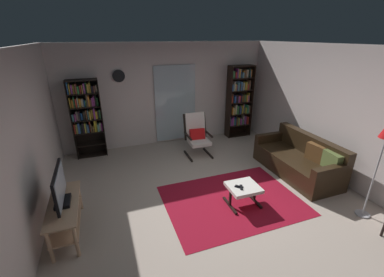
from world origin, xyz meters
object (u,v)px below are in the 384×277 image
(television, at_px, (60,188))
(bookshelf_near_tv, at_px, (86,114))
(tv_stand, at_px, (66,213))
(wall_clock, at_px, (119,76))
(tv_remote, at_px, (241,187))
(bookshelf_near_sofa, at_px, (239,100))
(lounge_armchair, at_px, (197,134))
(ottoman, at_px, (243,189))
(cell_phone, at_px, (239,187))
(leather_sofa, at_px, (299,160))

(television, bearing_deg, bookshelf_near_tv, 82.95)
(tv_stand, distance_m, television, 0.43)
(wall_clock, bearing_deg, tv_remote, -63.99)
(tv_stand, xyz_separation_m, bookshelf_near_sofa, (4.34, 2.64, 0.71))
(bookshelf_near_sofa, xyz_separation_m, lounge_armchair, (-1.56, -0.78, -0.52))
(tv_stand, relative_size, ottoman, 2.20)
(bookshelf_near_tv, distance_m, wall_clock, 1.16)
(bookshelf_near_sofa, bearing_deg, tv_stand, -148.68)
(ottoman, xyz_separation_m, cell_phone, (-0.09, -0.01, 0.07))
(leather_sofa, bearing_deg, tv_remote, -161.83)
(tv_stand, height_order, lounge_armchair, lounge_armchair)
(bookshelf_near_sofa, distance_m, leather_sofa, 2.54)
(bookshelf_near_sofa, bearing_deg, wall_clock, 176.30)
(tv_stand, xyz_separation_m, ottoman, (2.79, -0.31, -0.04))
(cell_phone, bearing_deg, leather_sofa, -25.15)
(bookshelf_near_sofa, distance_m, cell_phone, 3.45)
(bookshelf_near_tv, xyz_separation_m, cell_phone, (2.36, -3.00, -0.68))
(television, distance_m, tv_remote, 2.77)
(lounge_armchair, xyz_separation_m, tv_remote, (-0.05, -2.20, -0.16))
(bookshelf_near_tv, height_order, bookshelf_near_sofa, bookshelf_near_sofa)
(cell_phone, bearing_deg, lounge_armchair, 45.82)
(television, bearing_deg, cell_phone, -6.37)
(bookshelf_near_tv, relative_size, cell_phone, 13.16)
(bookshelf_near_tv, xyz_separation_m, bookshelf_near_sofa, (4.00, -0.04, 0.00))
(bookshelf_near_sofa, bearing_deg, cell_phone, -119.04)
(bookshelf_near_sofa, bearing_deg, television, -148.52)
(bookshelf_near_sofa, xyz_separation_m, leather_sofa, (0.11, -2.42, -0.76))
(bookshelf_near_tv, bearing_deg, television, -97.05)
(cell_phone, bearing_deg, bookshelf_near_tv, 86.09)
(tv_stand, xyz_separation_m, lounge_armchair, (2.77, 1.86, 0.20))
(tv_stand, height_order, leather_sofa, leather_sofa)
(leather_sofa, xyz_separation_m, tv_remote, (-1.73, -0.57, 0.08))
(tv_stand, distance_m, ottoman, 2.81)
(television, height_order, cell_phone, television)
(ottoman, relative_size, cell_phone, 3.78)
(lounge_armchair, height_order, ottoman, lounge_armchair)
(leather_sofa, bearing_deg, bookshelf_near_sofa, 92.67)
(leather_sofa, xyz_separation_m, ottoman, (-1.66, -0.53, 0.00))
(leather_sofa, bearing_deg, bookshelf_near_tv, 149.11)
(ottoman, relative_size, tv_remote, 3.67)
(bookshelf_near_sofa, relative_size, ottoman, 3.78)
(lounge_armchair, distance_m, ottoman, 2.18)
(leather_sofa, xyz_separation_m, lounge_armchair, (-1.68, 1.64, 0.24))
(tv_remote, bearing_deg, bookshelf_near_sofa, 85.92)
(cell_phone, bearing_deg, tv_stand, 131.18)
(television, xyz_separation_m, lounge_armchair, (2.77, 1.87, -0.23))
(leather_sofa, relative_size, lounge_armchair, 1.83)
(tv_stand, xyz_separation_m, wall_clock, (1.16, 2.85, 1.51))
(bookshelf_near_tv, bearing_deg, ottoman, -50.64)
(leather_sofa, height_order, tv_remote, leather_sofa)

